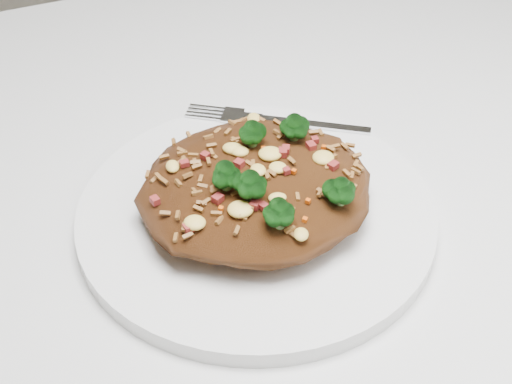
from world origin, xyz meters
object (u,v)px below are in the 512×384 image
plate (256,214)px  fried_rice (257,180)px  fork (286,122)px  dining_table (290,256)px

plate → fried_rice: (0.00, -0.00, 0.03)m
plate → fork: size_ratio=1.91×
dining_table → plate: bearing=-145.9°
plate → fork: 0.11m
fried_rice → fork: fried_rice is taller
plate → fork: bearing=52.7°
dining_table → plate: size_ratio=4.44×
fork → dining_table: bearing=-74.4°
dining_table → plate: 0.11m
fried_rice → fork: size_ratio=1.23×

